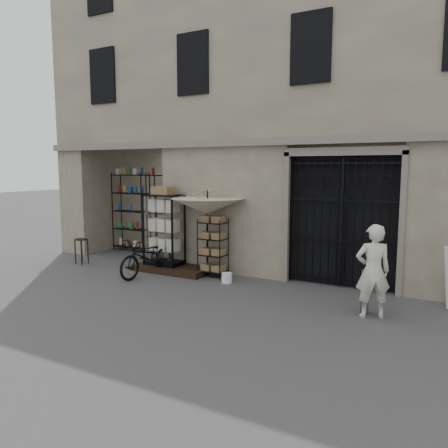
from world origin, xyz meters
The scene contains 14 objects.
ground centered at (0.00, 0.00, 0.00)m, with size 80.00×80.00×0.00m, color #242428.
main_building centered at (0.00, 4.00, 4.50)m, with size 14.00×4.00×9.00m, color gray.
shop_recess centered at (-4.50, 2.80, 1.50)m, with size 3.00×1.70×3.00m, color black.
shop_shelving centered at (-4.55, 3.30, 1.25)m, with size 2.70×0.50×2.50m, color black.
iron_gate centered at (1.75, 2.28, 1.50)m, with size 2.50×0.21×3.00m.
step_platform centered at (-2.40, 1.55, 0.07)m, with size 2.00×0.90×0.15m, color black.
display_cabinet centered at (-2.66, 1.57, 0.97)m, with size 1.03×0.80×1.98m.
wire_rack centered at (-1.23, 1.62, 0.69)m, with size 0.72×0.59×1.42m.
market_umbrella centered at (-1.39, 1.63, 1.83)m, with size 1.95×1.97×2.54m.
white_bucket centered at (-0.64, 1.24, 0.12)m, with size 0.24×0.24×0.23m, color white.
bicycle centered at (-2.67, 0.89, 0.00)m, with size 0.63×0.95×1.80m, color black.
wooden_stool centered at (-5.13, 1.07, 0.37)m, with size 0.42×0.42×0.71m.
steel_bollard centered at (2.59, 0.58, 0.41)m, with size 0.15×0.15×0.82m, color #5C5D5E.
shopkeeper centered at (2.74, 0.43, 0.00)m, with size 0.61×1.68×0.40m, color beige.
Camera 1 is at (4.08, -7.43, 2.65)m, focal length 35.00 mm.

